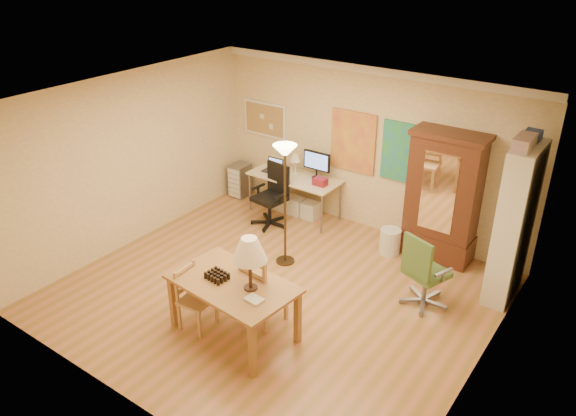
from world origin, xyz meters
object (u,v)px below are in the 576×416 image
Objects in this scene: dining_table at (238,274)px; armoire at (442,205)px; bookshelf at (514,225)px; computer_desk at (297,191)px; office_chair_green at (423,286)px; office_chair_black at (271,209)px.

armoire is (1.21, 3.23, -0.04)m from dining_table.
bookshelf reaches higher than dining_table.
dining_table reaches higher than computer_desk.
office_chair_black is at bearing 167.29° from office_chair_green.
dining_table is at bearing -66.99° from computer_desk.
computer_desk is (-1.33, 3.14, -0.46)m from dining_table.
bookshelf is (1.13, -0.44, 0.21)m from armoire.
office_chair_black is 0.53× the size of armoire.
armoire is (2.55, 0.08, 0.42)m from computer_desk.
dining_table is 0.80× the size of armoire.
dining_table is at bearing -110.63° from armoire.
office_chair_green is (1.55, 1.91, -0.62)m from dining_table.
office_chair_black is at bearing -105.50° from computer_desk.
bookshelf reaches higher than office_chair_black.
computer_desk is at bearing -178.15° from armoire.
armoire is at bearing 69.37° from dining_table.
armoire is (-0.33, 1.31, 0.58)m from office_chair_green.
armoire is at bearing 13.13° from office_chair_black.
bookshelf reaches higher than armoire.
computer_desk is 3.75m from bookshelf.
dining_table is 3.06m from office_chair_black.
armoire is at bearing 1.85° from computer_desk.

